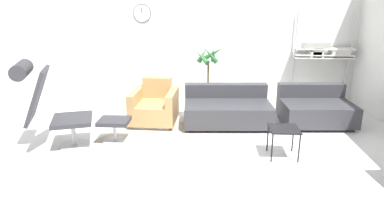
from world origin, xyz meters
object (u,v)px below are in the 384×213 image
object	(u,v)px
side_table	(284,132)
couch_second	(315,110)
couch_low	(227,110)
shelf_unit	(323,51)
lounge_chair	(45,98)
potted_plant	(208,83)
ottoman	(114,126)
armchair_red	(155,107)

from	to	relation	value
side_table	couch_second	bearing A→B (deg)	59.02
couch_low	shelf_unit	world-z (taller)	shelf_unit
lounge_chair	potted_plant	distance (m)	3.10
lounge_chair	ottoman	distance (m)	1.02
ottoman	potted_plant	size ratio (longest dim) A/B	0.37
couch_second	potted_plant	distance (m)	2.05
couch_low	shelf_unit	xyz separation A→B (m)	(1.95, 1.41, 0.81)
armchair_red	potted_plant	distance (m)	1.34
side_table	shelf_unit	size ratio (longest dim) A/B	0.22
lounge_chair	armchair_red	size ratio (longest dim) A/B	1.46
shelf_unit	armchair_red	bearing A→B (deg)	-156.42
armchair_red	ottoman	bearing A→B (deg)	65.21
side_table	shelf_unit	distance (m)	3.04
lounge_chair	couch_low	xyz separation A→B (m)	(2.56, 1.15, -0.51)
armchair_red	shelf_unit	distance (m)	3.57
ottoman	lounge_chair	bearing A→B (deg)	-162.81
ottoman	couch_low	distance (m)	1.92
ottoman	couch_second	size ratio (longest dim) A/B	0.37
armchair_red	couch_low	xyz separation A→B (m)	(1.24, -0.02, -0.03)
shelf_unit	lounge_chair	bearing A→B (deg)	-150.44
armchair_red	shelf_unit	size ratio (longest dim) A/B	0.47
armchair_red	couch_low	size ratio (longest dim) A/B	0.58
lounge_chair	armchair_red	xyz separation A→B (m)	(1.32, 1.17, -0.48)
lounge_chair	shelf_unit	distance (m)	5.20
lounge_chair	shelf_unit	size ratio (longest dim) A/B	0.68
ottoman	side_table	bearing A→B (deg)	-9.01
armchair_red	potted_plant	xyz separation A→B (m)	(0.91, 0.96, 0.20)
couch_second	side_table	distance (m)	1.59
lounge_chair	couch_second	bearing A→B (deg)	89.88
ottoman	side_table	size ratio (longest dim) A/B	1.09
ottoman	armchair_red	bearing A→B (deg)	62.75
armchair_red	shelf_unit	world-z (taller)	shelf_unit
couch_second	side_table	xyz separation A→B (m)	(-0.82, -1.36, 0.12)
armchair_red	couch_low	bearing A→B (deg)	-178.24
couch_second	potted_plant	size ratio (longest dim) A/B	1.00
armchair_red	potted_plant	bearing A→B (deg)	-130.99
couch_second	shelf_unit	world-z (taller)	shelf_unit
lounge_chair	couch_low	bearing A→B (deg)	97.01
couch_second	potted_plant	world-z (taller)	potted_plant
ottoman	couch_second	xyz separation A→B (m)	(3.21, 0.98, -0.02)
lounge_chair	couch_second	world-z (taller)	lounge_chair
couch_low	side_table	distance (m)	1.45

